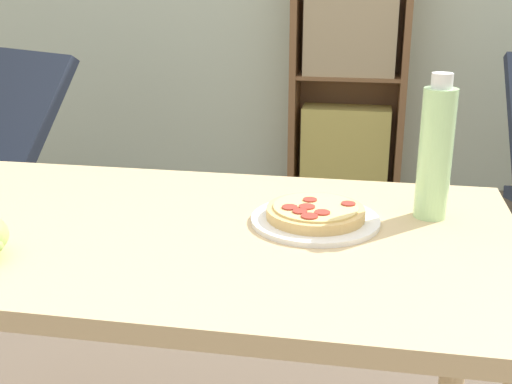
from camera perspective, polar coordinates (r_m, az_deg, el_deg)
dining_table at (r=1.28m, az=-8.83°, el=-7.27°), size 1.37×0.70×0.75m
pizza_on_plate at (r=1.24m, az=5.30°, el=-2.08°), size 0.25×0.25×0.04m
drink_bottle at (r=1.28m, az=15.67°, el=3.49°), size 0.06×0.06×0.28m
bookshelf at (r=3.63m, az=8.18°, el=9.33°), size 0.63×0.28×1.32m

